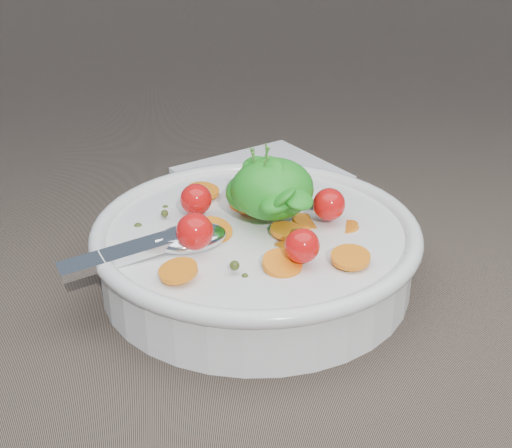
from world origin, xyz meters
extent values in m
plane|color=brown|center=(0.00, 0.00, 0.00)|extent=(6.00, 6.00, 0.00)
cylinder|color=white|center=(0.03, 0.01, 0.02)|extent=(0.25, 0.25, 0.05)
torus|color=white|center=(0.03, 0.01, 0.05)|extent=(0.26, 0.26, 0.01)
cylinder|color=white|center=(0.03, 0.01, 0.00)|extent=(0.13, 0.13, 0.01)
cylinder|color=brown|center=(0.03, 0.01, 0.02)|extent=(0.23, 0.23, 0.04)
cylinder|color=orange|center=(0.05, -0.03, 0.05)|extent=(0.04, 0.04, 0.01)
cylinder|color=orange|center=(0.03, 0.05, 0.05)|extent=(0.04, 0.04, 0.01)
cylinder|color=orange|center=(0.04, -0.05, 0.05)|extent=(0.04, 0.04, 0.02)
cylinder|color=orange|center=(0.05, 0.00, 0.05)|extent=(0.03, 0.03, 0.01)
cylinder|color=orange|center=(0.03, 0.07, 0.05)|extent=(0.04, 0.04, 0.01)
cylinder|color=orange|center=(0.10, 0.00, 0.05)|extent=(0.03, 0.03, 0.02)
cylinder|color=orange|center=(-0.01, 0.07, 0.06)|extent=(0.03, 0.03, 0.01)
cylinder|color=orange|center=(-0.01, 0.00, 0.05)|extent=(0.04, 0.04, 0.02)
cylinder|color=orange|center=(-0.01, -0.01, 0.05)|extent=(0.03, 0.03, 0.01)
cylinder|color=orange|center=(0.07, 0.02, 0.05)|extent=(0.03, 0.03, 0.01)
cylinder|color=orange|center=(-0.04, -0.06, 0.06)|extent=(0.03, 0.03, 0.01)
cylinder|color=orange|center=(0.06, 0.09, 0.05)|extent=(0.04, 0.04, 0.01)
cylinder|color=orange|center=(-0.01, 0.08, 0.05)|extent=(0.04, 0.04, 0.01)
cylinder|color=orange|center=(0.03, 0.04, 0.05)|extent=(0.03, 0.03, 0.01)
cylinder|color=orange|center=(0.04, 0.10, 0.05)|extent=(0.04, 0.04, 0.01)
cylinder|color=orange|center=(0.09, -0.06, 0.05)|extent=(0.03, 0.03, 0.01)
cylinder|color=orange|center=(0.01, 0.07, 0.05)|extent=(0.03, 0.03, 0.01)
sphere|color=#394316|center=(0.00, -0.06, 0.06)|extent=(0.01, 0.01, 0.01)
sphere|color=#394316|center=(0.02, 0.10, 0.05)|extent=(0.01, 0.01, 0.01)
sphere|color=#394316|center=(0.06, -0.01, 0.05)|extent=(0.01, 0.01, 0.01)
sphere|color=#394316|center=(-0.04, 0.01, 0.05)|extent=(0.01, 0.01, 0.01)
sphere|color=#394316|center=(0.08, 0.04, 0.05)|extent=(0.01, 0.01, 0.01)
sphere|color=#394316|center=(0.08, -0.06, 0.05)|extent=(0.01, 0.01, 0.01)
sphere|color=#394316|center=(-0.01, 0.07, 0.05)|extent=(0.01, 0.01, 0.01)
sphere|color=#394316|center=(-0.04, 0.04, 0.05)|extent=(0.01, 0.01, 0.01)
sphere|color=#394316|center=(-0.01, 0.03, 0.05)|extent=(0.01, 0.01, 0.01)
sphere|color=#394316|center=(-0.07, 0.03, 0.05)|extent=(0.01, 0.01, 0.01)
sphere|color=#394316|center=(0.01, -0.06, 0.05)|extent=(0.00, 0.00, 0.00)
sphere|color=#394316|center=(-0.01, 0.00, 0.05)|extent=(0.01, 0.01, 0.01)
sphere|color=#394316|center=(-0.04, 0.06, 0.05)|extent=(0.01, 0.01, 0.01)
sphere|color=red|center=(0.09, 0.01, 0.07)|extent=(0.03, 0.03, 0.03)
sphere|color=red|center=(0.04, 0.08, 0.06)|extent=(0.03, 0.03, 0.03)
sphere|color=red|center=(-0.02, 0.03, 0.07)|extent=(0.03, 0.03, 0.03)
sphere|color=red|center=(-0.02, -0.02, 0.07)|extent=(0.03, 0.03, 0.03)
sphere|color=red|center=(0.05, -0.05, 0.06)|extent=(0.03, 0.03, 0.03)
ellipsoid|color=green|center=(0.04, 0.02, 0.08)|extent=(0.07, 0.06, 0.05)
ellipsoid|color=green|center=(0.02, 0.03, 0.07)|extent=(0.04, 0.04, 0.03)
ellipsoid|color=green|center=(0.04, 0.02, 0.10)|extent=(0.03, 0.03, 0.02)
ellipsoid|color=green|center=(0.05, 0.02, 0.09)|extent=(0.02, 0.02, 0.02)
ellipsoid|color=green|center=(0.05, -0.02, 0.09)|extent=(0.02, 0.03, 0.03)
ellipsoid|color=green|center=(0.02, 0.03, 0.08)|extent=(0.02, 0.02, 0.02)
ellipsoid|color=green|center=(0.03, 0.03, 0.09)|extent=(0.03, 0.02, 0.02)
ellipsoid|color=green|center=(0.03, 0.02, 0.09)|extent=(0.03, 0.03, 0.01)
ellipsoid|color=green|center=(0.05, 0.03, 0.09)|extent=(0.03, 0.03, 0.02)
ellipsoid|color=green|center=(0.04, 0.04, 0.08)|extent=(0.02, 0.02, 0.02)
ellipsoid|color=green|center=(0.03, 0.03, 0.09)|extent=(0.03, 0.03, 0.02)
ellipsoid|color=green|center=(0.04, -0.01, 0.08)|extent=(0.03, 0.03, 0.01)
ellipsoid|color=green|center=(0.04, 0.03, 0.09)|extent=(0.02, 0.02, 0.01)
ellipsoid|color=green|center=(0.04, 0.02, 0.09)|extent=(0.03, 0.03, 0.02)
ellipsoid|color=green|center=(0.05, 0.00, 0.08)|extent=(0.03, 0.03, 0.02)
ellipsoid|color=green|center=(0.06, -0.02, 0.08)|extent=(0.03, 0.03, 0.02)
ellipsoid|color=green|center=(0.04, 0.02, 0.10)|extent=(0.02, 0.02, 0.02)
ellipsoid|color=green|center=(0.04, 0.01, 0.10)|extent=(0.02, 0.03, 0.03)
ellipsoid|color=green|center=(0.05, 0.02, 0.10)|extent=(0.02, 0.02, 0.02)
ellipsoid|color=green|center=(0.04, 0.02, 0.09)|extent=(0.02, 0.02, 0.02)
ellipsoid|color=green|center=(0.04, 0.02, 0.09)|extent=(0.03, 0.03, 0.02)
cylinder|color=#4C8C33|center=(0.03, 0.02, 0.09)|extent=(0.00, 0.01, 0.04)
cylinder|color=#4C8C33|center=(0.03, 0.01, 0.09)|extent=(0.01, 0.01, 0.04)
cylinder|color=#4C8C33|center=(0.04, 0.03, 0.09)|extent=(0.01, 0.00, 0.04)
cylinder|color=#4C8C33|center=(0.03, 0.02, 0.09)|extent=(0.01, 0.01, 0.04)
cylinder|color=#4C8C33|center=(0.04, 0.03, 0.09)|extent=(0.01, 0.01, 0.04)
cylinder|color=#4C8C33|center=(0.03, 0.03, 0.09)|extent=(0.01, 0.01, 0.04)
cylinder|color=#4C8C33|center=(0.03, 0.03, 0.09)|extent=(0.02, 0.01, 0.04)
ellipsoid|color=silver|center=(-0.03, -0.01, 0.05)|extent=(0.07, 0.06, 0.02)
cube|color=silver|center=(-0.07, -0.02, 0.05)|extent=(0.11, 0.05, 0.02)
cylinder|color=silver|center=(-0.04, -0.02, 0.05)|extent=(0.02, 0.02, 0.01)
cube|color=white|center=(0.06, 0.22, 0.00)|extent=(0.20, 0.19, 0.01)
camera|label=1|loc=(-0.04, -0.49, 0.31)|focal=50.00mm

